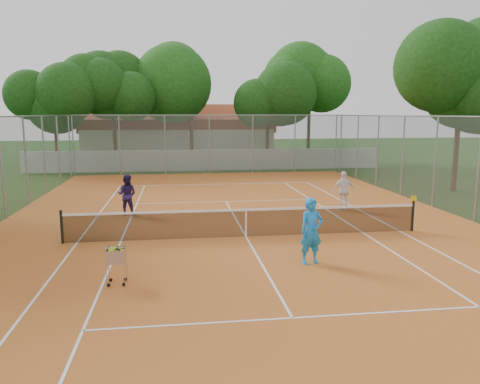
{
  "coord_description": "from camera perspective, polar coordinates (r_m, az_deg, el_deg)",
  "views": [
    {
      "loc": [
        -2.26,
        -15.1,
        4.13
      ],
      "look_at": [
        0.0,
        1.5,
        1.3
      ],
      "focal_mm": 35.0,
      "sensor_mm": 36.0,
      "label": 1
    }
  ],
  "objects": [
    {
      "name": "boundary_wall",
      "position": [
        34.34,
        -3.96,
        3.92
      ],
      "size": [
        26.0,
        0.3,
        1.5
      ],
      "primitive_type": "cube",
      "color": "silver",
      "rests_on": "ground"
    },
    {
      "name": "clubhouse",
      "position": [
        44.14,
        -7.47,
        7.0
      ],
      "size": [
        16.4,
        9.0,
        4.4
      ],
      "primitive_type": "cube",
      "color": "beige",
      "rests_on": "ground"
    },
    {
      "name": "ball_hopper",
      "position": [
        11.82,
        -14.84,
        -8.57
      ],
      "size": [
        0.58,
        0.58,
        0.98
      ],
      "primitive_type": "cube",
      "rotation": [
        0.0,
        0.0,
        0.27
      ],
      "color": "#ACACB2",
      "rests_on": "court_pad"
    },
    {
      "name": "player_far_left",
      "position": [
        19.65,
        -13.61,
        -0.31
      ],
      "size": [
        0.93,
        0.8,
        1.65
      ],
      "primitive_type": "imported",
      "rotation": [
        0.0,
        0.0,
        2.9
      ],
      "color": "#26184A",
      "rests_on": "court_pad"
    },
    {
      "name": "tropical_trees",
      "position": [
        37.18,
        -4.35,
        10.9
      ],
      "size": [
        29.0,
        19.0,
        10.0
      ],
      "primitive_type": "cube",
      "color": "#0F350D",
      "rests_on": "ground"
    },
    {
      "name": "ground",
      "position": [
        15.82,
        0.74,
        -5.55
      ],
      "size": [
        120.0,
        120.0,
        0.0
      ],
      "primitive_type": "plane",
      "color": "#15360E",
      "rests_on": "ground"
    },
    {
      "name": "player_near",
      "position": [
        13.01,
        8.69,
        -4.72
      ],
      "size": [
        0.75,
        0.57,
        1.84
      ],
      "primitive_type": "imported",
      "rotation": [
        0.0,
        0.0,
        0.21
      ],
      "color": "#1A83DE",
      "rests_on": "court_pad"
    },
    {
      "name": "tennis_net",
      "position": [
        15.69,
        0.74,
        -3.75
      ],
      "size": [
        11.88,
        0.1,
        0.98
      ],
      "primitive_type": "cube",
      "color": "black",
      "rests_on": "court_pad"
    },
    {
      "name": "court_lines",
      "position": [
        15.81,
        0.74,
        -5.47
      ],
      "size": [
        10.98,
        23.78,
        0.01
      ],
      "primitive_type": "cube",
      "color": "white",
      "rests_on": "court_pad"
    },
    {
      "name": "perimeter_fence",
      "position": [
        15.42,
        0.75,
        1.65
      ],
      "size": [
        18.0,
        34.0,
        4.0
      ],
      "primitive_type": "cube",
      "color": "slate",
      "rests_on": "ground"
    },
    {
      "name": "court_pad",
      "position": [
        15.82,
        0.74,
        -5.51
      ],
      "size": [
        18.0,
        34.0,
        0.02
      ],
      "primitive_type": "cube",
      "color": "#C16525",
      "rests_on": "ground"
    },
    {
      "name": "player_far_right",
      "position": [
        20.51,
        12.54,
        0.17
      ],
      "size": [
        0.99,
        0.43,
        1.68
      ],
      "primitive_type": "imported",
      "rotation": [
        0.0,
        0.0,
        3.16
      ],
      "color": "white",
      "rests_on": "court_pad"
    }
  ]
}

